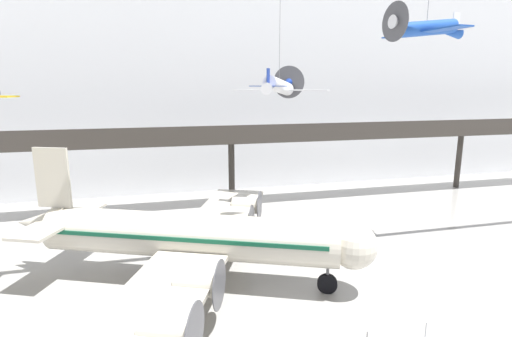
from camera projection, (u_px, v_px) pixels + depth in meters
The scene contains 6 objects.
hangar_back_wall at pixel (220, 82), 50.08m from camera, with size 140.00×3.00×27.27m.
mezzanine_walkway at pixel (233, 139), 43.34m from camera, with size 110.00×3.20×9.17m.
airliner_silver_main at pixel (188, 236), 26.80m from camera, with size 23.80×27.93×9.13m.
suspended_plane_white_twin at pixel (279, 86), 35.71m from camera, with size 8.01×7.34×8.95m.
suspended_plane_blue_trainer at pixel (426, 29), 29.76m from camera, with size 6.54×7.99×4.72m.
stanchion_barrier at pixel (425, 335), 21.10m from camera, with size 0.36×0.36×1.08m.
Camera 1 is at (-7.98, -15.78, 13.31)m, focal length 28.00 mm.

